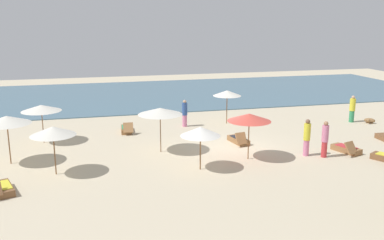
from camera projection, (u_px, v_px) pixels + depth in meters
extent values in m
plane|color=beige|center=(235.00, 148.00, 22.18)|extent=(60.00, 60.00, 0.00)
cube|color=#476B7F|center=(171.00, 93.00, 38.20)|extent=(48.00, 16.00, 0.06)
cylinder|color=brown|center=(200.00, 149.00, 18.78)|extent=(0.06, 0.06, 1.91)
cone|color=white|center=(200.00, 131.00, 18.59)|extent=(1.78, 1.78, 0.41)
cylinder|color=brown|center=(54.00, 151.00, 18.16)|extent=(0.05, 0.05, 2.09)
cone|color=silver|center=(53.00, 131.00, 17.95)|extent=(1.93, 1.93, 0.38)
cylinder|color=brown|center=(160.00, 131.00, 21.25)|extent=(0.05, 0.05, 2.22)
cone|color=silver|center=(160.00, 111.00, 21.01)|extent=(2.22, 2.22, 0.33)
cylinder|color=brown|center=(249.00, 137.00, 20.17)|extent=(0.05, 0.05, 2.18)
cone|color=#D84C3F|center=(249.00, 117.00, 19.94)|extent=(2.07, 2.07, 0.36)
cylinder|color=brown|center=(43.00, 124.00, 22.88)|extent=(0.05, 0.05, 2.04)
cone|color=silver|center=(41.00, 108.00, 22.67)|extent=(2.11, 2.11, 0.33)
cylinder|color=brown|center=(227.00, 107.00, 27.10)|extent=(0.06, 0.06, 2.10)
cone|color=silver|center=(227.00, 93.00, 26.89)|extent=(1.80, 1.80, 0.34)
cylinder|color=brown|center=(9.00, 141.00, 19.50)|extent=(0.06, 0.06, 2.22)
cone|color=silver|center=(7.00, 120.00, 19.28)|extent=(2.16, 2.16, 0.37)
cube|color=olive|center=(238.00, 140.00, 23.04)|extent=(0.83, 1.58, 0.28)
cube|color=olive|center=(241.00, 138.00, 22.29)|extent=(0.62, 0.46, 0.60)
cube|color=#26262D|center=(238.00, 138.00, 23.00)|extent=(0.67, 1.12, 0.03)
cube|color=olive|center=(346.00, 149.00, 21.43)|extent=(1.04, 1.61, 0.28)
cube|color=olive|center=(351.00, 148.00, 20.69)|extent=(0.67, 0.58, 0.58)
cube|color=#BF3338|center=(346.00, 146.00, 21.40)|extent=(0.81, 1.16, 0.03)
cube|color=olive|center=(126.00, 129.00, 25.30)|extent=(0.70, 1.54, 0.28)
cube|color=olive|center=(128.00, 128.00, 24.59)|extent=(0.60, 0.52, 0.53)
cube|color=#338C59|center=(126.00, 127.00, 25.26)|extent=(0.58, 1.08, 0.03)
cube|color=brown|center=(4.00, 189.00, 16.45)|extent=(1.05, 1.61, 0.28)
cube|color=yellow|center=(3.00, 185.00, 16.41)|extent=(0.82, 1.16, 0.03)
cylinder|color=#D17299|center=(185.00, 121.00, 26.52)|extent=(0.30, 0.30, 0.73)
cylinder|color=#2D4C8C|center=(185.00, 109.00, 26.35)|extent=(0.36, 0.36, 0.76)
sphere|color=tan|center=(185.00, 102.00, 26.24)|extent=(0.21, 0.21, 0.21)
cylinder|color=#D17299|center=(306.00, 148.00, 20.83)|extent=(0.28, 0.28, 0.79)
cylinder|color=yellow|center=(307.00, 132.00, 20.64)|extent=(0.34, 0.34, 0.83)
sphere|color=brown|center=(308.00, 122.00, 20.52)|extent=(0.22, 0.22, 0.22)
cylinder|color=#338C59|center=(352.00, 116.00, 27.64)|extent=(0.43, 0.43, 0.76)
cylinder|color=yellow|center=(353.00, 105.00, 27.46)|extent=(0.51, 0.51, 0.79)
sphere|color=tan|center=(353.00, 97.00, 27.35)|extent=(0.21, 0.21, 0.21)
cylinder|color=#BF3338|center=(324.00, 149.00, 20.60)|extent=(0.38, 0.38, 0.78)
cylinder|color=#D17299|center=(325.00, 134.00, 20.42)|extent=(0.45, 0.45, 0.81)
sphere|color=#A37556|center=(326.00, 123.00, 20.30)|extent=(0.22, 0.22, 0.22)
cube|color=olive|center=(369.00, 123.00, 27.42)|extent=(0.45, 0.42, 0.04)
ellipsoid|color=olive|center=(370.00, 120.00, 27.38)|extent=(0.71, 0.66, 0.30)
sphere|color=olive|center=(368.00, 120.00, 27.12)|extent=(0.21, 0.21, 0.21)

